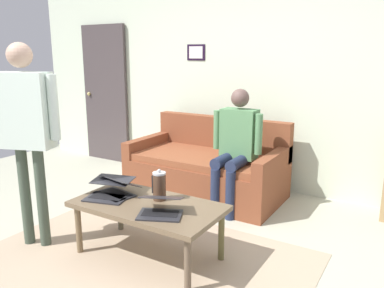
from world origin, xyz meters
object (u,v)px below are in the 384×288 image
(interior_door, at_px, (106,94))
(couch, at_px, (208,169))
(french_press, at_px, (159,186))
(person_standing, at_px, (26,120))
(coffee_table, at_px, (148,209))
(laptop_center, at_px, (109,191))
(person_seated, at_px, (236,143))
(laptop_right, at_px, (116,190))
(laptop_left, at_px, (161,209))

(interior_door, bearing_deg, couch, 165.26)
(french_press, distance_m, person_standing, 1.22)
(coffee_table, distance_m, laptop_center, 0.39)
(person_seated, bearing_deg, laptop_right, 67.70)
(person_seated, bearing_deg, couch, -26.45)
(laptop_left, bearing_deg, french_press, -52.49)
(laptop_left, distance_m, person_seated, 1.42)
(french_press, height_order, person_seated, person_seated)
(interior_door, xyz_separation_m, laptop_left, (-2.60, 2.18, -0.52))
(couch, distance_m, laptop_center, 1.58)
(laptop_left, distance_m, laptop_center, 0.58)
(coffee_table, bearing_deg, laptop_right, -3.99)
(french_press, bearing_deg, coffee_table, 75.56)
(person_seated, bearing_deg, interior_door, -16.96)
(interior_door, height_order, person_seated, interior_door)
(couch, height_order, person_seated, person_seated)
(interior_door, xyz_separation_m, laptop_center, (-2.02, 2.12, -0.52))
(laptop_right, distance_m, person_seated, 1.38)
(person_standing, bearing_deg, person_seated, -124.82)
(laptop_center, relative_size, person_seated, 0.34)
(person_seated, bearing_deg, person_standing, 55.18)
(person_standing, bearing_deg, laptop_right, -149.26)
(couch, bearing_deg, laptop_left, 107.14)
(laptop_left, xyz_separation_m, laptop_right, (0.56, -0.14, -0.00))
(coffee_table, xyz_separation_m, french_press, (-0.03, -0.12, 0.17))
(couch, bearing_deg, coffee_table, 100.92)
(laptop_right, bearing_deg, interior_door, -45.09)
(couch, relative_size, laptop_right, 4.59)
(couch, xyz_separation_m, laptop_left, (-0.50, 1.63, 0.20))
(french_press, bearing_deg, person_seated, -96.53)
(person_standing, bearing_deg, couch, -110.01)
(laptop_center, distance_m, person_seated, 1.46)
(interior_door, relative_size, laptop_left, 4.96)
(laptop_left, xyz_separation_m, person_seated, (0.05, -1.40, 0.22))
(french_press, xyz_separation_m, person_standing, (1.00, 0.46, 0.52))
(coffee_table, xyz_separation_m, person_seated, (-0.16, -1.29, 0.32))
(laptop_left, distance_m, person_standing, 1.34)
(laptop_right, height_order, french_press, french_press)
(laptop_left, xyz_separation_m, french_press, (0.18, -0.23, 0.07))
(laptop_right, relative_size, person_seated, 0.30)
(person_standing, bearing_deg, interior_door, -59.45)
(couch, bearing_deg, french_press, 103.02)
(couch, xyz_separation_m, laptop_right, (0.06, 1.49, 0.20))
(couch, bearing_deg, laptop_center, 87.14)
(laptop_right, xyz_separation_m, person_standing, (0.61, 0.37, 0.60))
(laptop_left, xyz_separation_m, person_standing, (1.18, 0.22, 0.60))
(interior_door, xyz_separation_m, person_seated, (-2.55, 0.78, -0.30))
(laptop_center, height_order, laptop_right, laptop_right)
(laptop_center, height_order, person_seated, person_seated)
(interior_door, bearing_deg, person_seated, 163.04)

